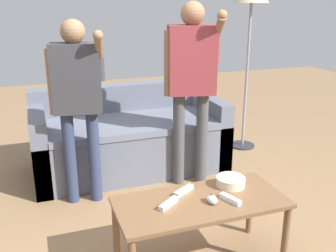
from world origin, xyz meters
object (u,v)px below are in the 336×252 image
at_px(couch, 129,138).
at_px(player_left, 77,92).
at_px(coffee_table, 200,209).
at_px(game_remote_wand_near, 230,199).
at_px(game_remote_nunchuk, 212,199).
at_px(game_remote_wand_spare, 184,191).
at_px(game_remote_wand_far, 169,204).
at_px(floor_lamp, 251,4).
at_px(player_right, 192,74).
at_px(snack_bowl, 231,181).

height_order(couch, player_left, player_left).
xyz_separation_m(couch, player_left, (-0.52, -0.55, 0.63)).
relative_size(coffee_table, game_remote_wand_near, 6.92).
xyz_separation_m(couch, game_remote_nunchuk, (0.10, -1.68, 0.18)).
height_order(coffee_table, game_remote_wand_spare, game_remote_wand_spare).
relative_size(game_remote_wand_near, game_remote_wand_far, 1.01).
relative_size(floor_lamp, player_right, 1.12).
bearing_deg(coffee_table, snack_bowl, 23.20).
bearing_deg(floor_lamp, snack_bowl, -123.03).
height_order(snack_bowl, floor_lamp, floor_lamp).
relative_size(player_left, game_remote_wand_far, 10.01).
bearing_deg(game_remote_wand_far, couch, 84.35).
bearing_deg(player_left, coffee_table, -62.20).
bearing_deg(couch, snack_bowl, -78.53).
distance_m(player_right, game_remote_wand_spare, 1.21).
bearing_deg(game_remote_wand_near, player_left, 122.49).
height_order(player_left, game_remote_wand_spare, player_left).
distance_m(game_remote_nunchuk, game_remote_wand_far, 0.26).
bearing_deg(game_remote_nunchuk, game_remote_wand_near, -9.74).
relative_size(couch, coffee_table, 1.76).
height_order(game_remote_nunchuk, floor_lamp, floor_lamp).
xyz_separation_m(coffee_table, game_remote_nunchuk, (0.05, -0.05, 0.09)).
xyz_separation_m(couch, game_remote_wand_near, (0.21, -1.70, 0.17)).
relative_size(coffee_table, snack_bowl, 5.48).
bearing_deg(player_right, coffee_table, -109.72).
bearing_deg(game_remote_wand_spare, game_remote_nunchuk, -57.14).
distance_m(snack_bowl, game_remote_wand_far, 0.48).
relative_size(coffee_table, player_left, 0.70).
xyz_separation_m(player_right, game_remote_wand_spare, (-0.46, -0.98, -0.54)).
bearing_deg(player_left, game_remote_wand_near, -57.51).
bearing_deg(couch, coffee_table, -88.42).
relative_size(player_right, game_remote_wand_spare, 10.27).
height_order(coffee_table, snack_bowl, snack_bowl).
relative_size(coffee_table, floor_lamp, 0.58).
bearing_deg(couch, game_remote_wand_far, -95.65).
distance_m(player_right, game_remote_wand_far, 1.36).
bearing_deg(game_remote_wand_near, floor_lamp, 57.41).
bearing_deg(game_remote_wand_near, game_remote_nunchuk, 170.26).
relative_size(couch, snack_bowl, 9.67).
distance_m(game_remote_wand_far, game_remote_wand_spare, 0.19).
bearing_deg(coffee_table, game_remote_wand_near, -23.34).
distance_m(coffee_table, snack_bowl, 0.30).
relative_size(snack_bowl, floor_lamp, 0.10).
distance_m(game_remote_nunchuk, player_left, 1.37).
bearing_deg(game_remote_nunchuk, player_left, 118.73).
bearing_deg(couch, game_remote_wand_spare, -90.63).
xyz_separation_m(coffee_table, game_remote_wand_near, (0.16, -0.07, 0.08)).
bearing_deg(game_remote_wand_spare, game_remote_wand_near, -40.68).
distance_m(snack_bowl, game_remote_nunchuk, 0.27).
xyz_separation_m(game_remote_nunchuk, game_remote_wand_spare, (-0.11, 0.17, -0.01)).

